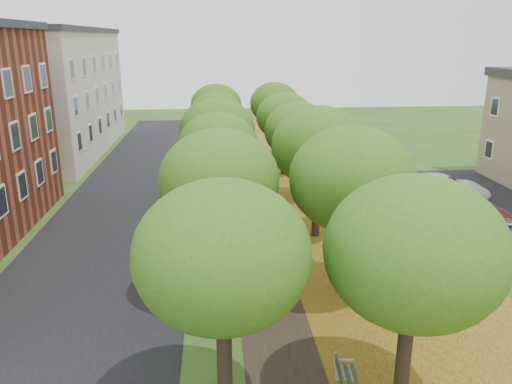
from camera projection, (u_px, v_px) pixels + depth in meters
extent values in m
cube|color=black|center=(122.00, 220.00, 27.27)|extent=(8.00, 70.00, 0.01)
cube|color=black|center=(259.00, 216.00, 27.85)|extent=(3.20, 70.00, 0.01)
cube|color=#9C8E1C|center=(347.00, 214.00, 28.24)|extent=(7.50, 70.00, 0.01)
cube|color=black|center=(482.00, 204.00, 29.85)|extent=(9.00, 16.00, 0.01)
cylinder|color=black|center=(225.00, 359.00, 12.94)|extent=(0.40, 0.40, 3.09)
ellipsoid|color=#316815|center=(222.00, 256.00, 12.08)|extent=(4.23, 4.23, 3.60)
cylinder|color=black|center=(221.00, 261.00, 18.65)|extent=(0.40, 0.40, 3.09)
ellipsoid|color=#316815|center=(219.00, 186.00, 17.79)|extent=(4.23, 4.23, 3.60)
cylinder|color=black|center=(219.00, 209.00, 24.37)|extent=(0.40, 0.40, 3.09)
ellipsoid|color=#316815|center=(218.00, 150.00, 23.50)|extent=(4.23, 4.23, 3.60)
cylinder|color=black|center=(218.00, 176.00, 30.08)|extent=(0.40, 0.40, 3.09)
ellipsoid|color=#316815|center=(217.00, 128.00, 29.22)|extent=(4.23, 4.23, 3.60)
cylinder|color=black|center=(218.00, 154.00, 35.79)|extent=(0.40, 0.40, 3.09)
ellipsoid|color=#316815|center=(217.00, 114.00, 34.93)|extent=(4.23, 4.23, 3.60)
cylinder|color=black|center=(217.00, 138.00, 41.51)|extent=(0.40, 0.40, 3.09)
ellipsoid|color=#316815|center=(216.00, 103.00, 40.65)|extent=(4.23, 4.23, 3.60)
cylinder|color=black|center=(404.00, 350.00, 13.31)|extent=(0.40, 0.40, 3.09)
ellipsoid|color=#316815|center=(415.00, 250.00, 12.45)|extent=(4.23, 4.23, 3.60)
cylinder|color=black|center=(347.00, 257.00, 19.02)|extent=(0.40, 0.40, 3.09)
ellipsoid|color=#316815|center=(351.00, 183.00, 18.16)|extent=(4.23, 4.23, 3.60)
cylinder|color=black|center=(316.00, 206.00, 24.74)|extent=(0.40, 0.40, 3.09)
ellipsoid|color=#316815|center=(318.00, 149.00, 23.88)|extent=(4.23, 4.23, 3.60)
cylinder|color=black|center=(297.00, 175.00, 30.45)|extent=(0.40, 0.40, 3.09)
ellipsoid|color=#316815|center=(298.00, 127.00, 29.59)|extent=(4.23, 4.23, 3.60)
cylinder|color=black|center=(284.00, 153.00, 36.17)|extent=(0.40, 0.40, 3.09)
ellipsoid|color=#316815|center=(284.00, 113.00, 35.30)|extent=(4.23, 4.23, 3.60)
cylinder|color=black|center=(274.00, 137.00, 41.88)|extent=(0.40, 0.40, 3.09)
ellipsoid|color=#316815|center=(275.00, 102.00, 41.02)|extent=(4.23, 4.23, 3.60)
cube|color=beige|center=(41.00, 94.00, 42.20)|extent=(10.00, 20.00, 10.00)
cube|color=#2D2D33|center=(33.00, 30.00, 40.66)|extent=(10.30, 20.30, 0.40)
cube|color=#2C372F|center=(341.00, 377.00, 13.41)|extent=(0.20, 1.97, 0.28)
cube|color=silver|center=(345.00, 373.00, 14.43)|extent=(0.55, 0.11, 0.49)
cube|color=silver|center=(346.00, 360.00, 14.30)|extent=(0.50, 0.11, 0.04)
imported|color=#9F9FA4|center=(511.00, 231.00, 23.94)|extent=(4.11, 2.88, 1.30)
imported|color=maroon|center=(476.00, 218.00, 25.66)|extent=(4.14, 1.62, 1.34)
imported|color=#2F3034|center=(442.00, 190.00, 30.43)|extent=(4.93, 3.20, 1.33)
imported|color=silver|center=(442.00, 187.00, 30.62)|extent=(6.04, 4.18, 1.53)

